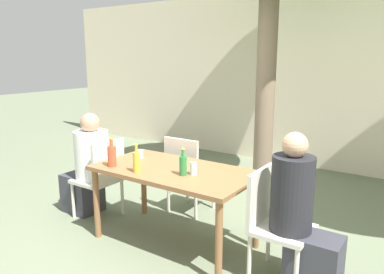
{
  "coord_description": "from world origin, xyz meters",
  "views": [
    {
      "loc": [
        2.03,
        -2.67,
        1.78
      ],
      "look_at": [
        0.0,
        0.3,
        0.99
      ],
      "focal_mm": 35.0,
      "sensor_mm": 36.0,
      "label": 1
    }
  ],
  "objects_px": {
    "patio_chair_1": "(272,218)",
    "oil_cruet_0": "(137,161)",
    "person_seated_1": "(301,220)",
    "drinking_glass_0": "(194,168)",
    "patio_chair_0": "(102,175)",
    "green_bottle_1": "(183,165)",
    "patio_chair_2": "(187,171)",
    "drinking_glass_1": "(139,154)",
    "dining_table_front": "(174,177)",
    "person_seated_0": "(88,169)",
    "soda_bottle_2": "(112,155)"
  },
  "relations": [
    {
      "from": "dining_table_front",
      "to": "oil_cruet_0",
      "type": "distance_m",
      "value": 0.39
    },
    {
      "from": "person_seated_1",
      "to": "drinking_glass_0",
      "type": "distance_m",
      "value": 1.0
    },
    {
      "from": "person_seated_1",
      "to": "oil_cruet_0",
      "type": "distance_m",
      "value": 1.49
    },
    {
      "from": "dining_table_front",
      "to": "patio_chair_2",
      "type": "relative_size",
      "value": 1.7
    },
    {
      "from": "patio_chair_1",
      "to": "green_bottle_1",
      "type": "bearing_deg",
      "value": 97.7
    },
    {
      "from": "patio_chair_2",
      "to": "person_seated_0",
      "type": "bearing_deg",
      "value": 34.88
    },
    {
      "from": "dining_table_front",
      "to": "oil_cruet_0",
      "type": "height_order",
      "value": "oil_cruet_0"
    },
    {
      "from": "patio_chair_0",
      "to": "green_bottle_1",
      "type": "bearing_deg",
      "value": 84.71
    },
    {
      "from": "patio_chair_1",
      "to": "person_seated_0",
      "type": "bearing_deg",
      "value": 90.0
    },
    {
      "from": "oil_cruet_0",
      "to": "green_bottle_1",
      "type": "height_order",
      "value": "oil_cruet_0"
    },
    {
      "from": "patio_chair_0",
      "to": "oil_cruet_0",
      "type": "relative_size",
      "value": 3.41
    },
    {
      "from": "patio_chair_2",
      "to": "oil_cruet_0",
      "type": "bearing_deg",
      "value": 95.5
    },
    {
      "from": "patio_chair_2",
      "to": "soda_bottle_2",
      "type": "height_order",
      "value": "soda_bottle_2"
    },
    {
      "from": "patio_chair_1",
      "to": "oil_cruet_0",
      "type": "distance_m",
      "value": 1.28
    },
    {
      "from": "oil_cruet_0",
      "to": "soda_bottle_2",
      "type": "bearing_deg",
      "value": 179.85
    },
    {
      "from": "dining_table_front",
      "to": "green_bottle_1",
      "type": "relative_size",
      "value": 6.16
    },
    {
      "from": "person_seated_1",
      "to": "oil_cruet_0",
      "type": "height_order",
      "value": "person_seated_1"
    },
    {
      "from": "patio_chair_0",
      "to": "green_bottle_1",
      "type": "distance_m",
      "value": 1.22
    },
    {
      "from": "patio_chair_2",
      "to": "drinking_glass_1",
      "type": "distance_m",
      "value": 0.64
    },
    {
      "from": "patio_chair_2",
      "to": "drinking_glass_0",
      "type": "xyz_separation_m",
      "value": [
        0.55,
        -0.68,
        0.3
      ]
    },
    {
      "from": "person_seated_1",
      "to": "oil_cruet_0",
      "type": "relative_size",
      "value": 4.67
    },
    {
      "from": "person_seated_1",
      "to": "soda_bottle_2",
      "type": "height_order",
      "value": "person_seated_1"
    },
    {
      "from": "drinking_glass_1",
      "to": "oil_cruet_0",
      "type": "bearing_deg",
      "value": -50.61
    },
    {
      "from": "person_seated_1",
      "to": "green_bottle_1",
      "type": "distance_m",
      "value": 1.08
    },
    {
      "from": "dining_table_front",
      "to": "patio_chair_2",
      "type": "xyz_separation_m",
      "value": [
        -0.3,
        0.64,
        -0.16
      ]
    },
    {
      "from": "patio_chair_1",
      "to": "patio_chair_2",
      "type": "distance_m",
      "value": 1.44
    },
    {
      "from": "green_bottle_1",
      "to": "drinking_glass_1",
      "type": "height_order",
      "value": "green_bottle_1"
    },
    {
      "from": "dining_table_front",
      "to": "patio_chair_1",
      "type": "distance_m",
      "value": 1.0
    },
    {
      "from": "green_bottle_1",
      "to": "soda_bottle_2",
      "type": "relative_size",
      "value": 0.88
    },
    {
      "from": "green_bottle_1",
      "to": "drinking_glass_1",
      "type": "distance_m",
      "value": 0.74
    },
    {
      "from": "soda_bottle_2",
      "to": "person_seated_0",
      "type": "bearing_deg",
      "value": 158.5
    },
    {
      "from": "patio_chair_0",
      "to": "person_seated_1",
      "type": "relative_size",
      "value": 0.73
    },
    {
      "from": "person_seated_0",
      "to": "green_bottle_1",
      "type": "bearing_deg",
      "value": 85.57
    },
    {
      "from": "patio_chair_1",
      "to": "drinking_glass_0",
      "type": "bearing_deg",
      "value": 93.42
    },
    {
      "from": "dining_table_front",
      "to": "green_bottle_1",
      "type": "distance_m",
      "value": 0.28
    },
    {
      "from": "person_seated_0",
      "to": "patio_chair_0",
      "type": "bearing_deg",
      "value": 90.0
    },
    {
      "from": "person_seated_0",
      "to": "drinking_glass_0",
      "type": "xyz_separation_m",
      "value": [
        1.47,
        -0.04,
        0.27
      ]
    },
    {
      "from": "dining_table_front",
      "to": "patio_chair_0",
      "type": "bearing_deg",
      "value": 180.0
    },
    {
      "from": "patio_chair_0",
      "to": "person_seated_1",
      "type": "bearing_deg",
      "value": 90.0
    },
    {
      "from": "patio_chair_2",
      "to": "person_seated_1",
      "type": "bearing_deg",
      "value": 157.24
    },
    {
      "from": "patio_chair_0",
      "to": "person_seated_0",
      "type": "bearing_deg",
      "value": -90.0
    },
    {
      "from": "dining_table_front",
      "to": "person_seated_0",
      "type": "height_order",
      "value": "person_seated_0"
    },
    {
      "from": "oil_cruet_0",
      "to": "green_bottle_1",
      "type": "xyz_separation_m",
      "value": [
        0.4,
        0.16,
        -0.01
      ]
    },
    {
      "from": "green_bottle_1",
      "to": "person_seated_1",
      "type": "bearing_deg",
      "value": 5.98
    },
    {
      "from": "oil_cruet_0",
      "to": "drinking_glass_0",
      "type": "bearing_deg",
      "value": 26.05
    },
    {
      "from": "soda_bottle_2",
      "to": "drinking_glass_1",
      "type": "xyz_separation_m",
      "value": [
        0.01,
        0.38,
        -0.07
      ]
    },
    {
      "from": "person_seated_0",
      "to": "oil_cruet_0",
      "type": "xyz_separation_m",
      "value": [
        1.01,
        -0.27,
        0.32
      ]
    },
    {
      "from": "patio_chair_2",
      "to": "person_seated_1",
      "type": "distance_m",
      "value": 1.65
    },
    {
      "from": "drinking_glass_0",
      "to": "oil_cruet_0",
      "type": "bearing_deg",
      "value": -153.95
    },
    {
      "from": "patio_chair_0",
      "to": "patio_chair_1",
      "type": "height_order",
      "value": "same"
    }
  ]
}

